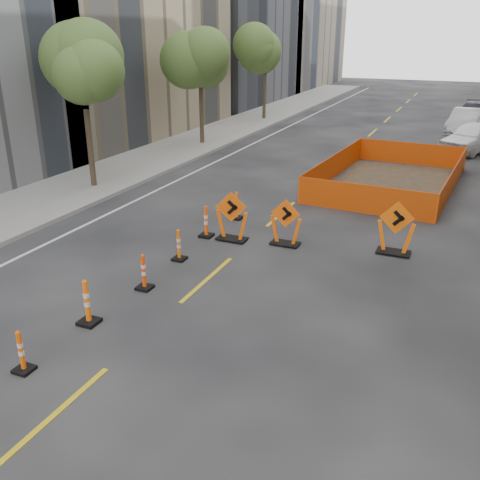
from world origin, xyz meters
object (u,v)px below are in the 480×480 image
at_px(channelizer_3, 87,302).
at_px(parked_car_near, 472,137).
at_px(channelizer_5, 179,245).
at_px(parked_car_mid, 466,122).
at_px(channelizer_7, 237,205).
at_px(parked_car_far, 473,112).
at_px(channelizer_4, 144,272).
at_px(chevron_sign_center, 286,222).
at_px(chevron_sign_left, 232,216).
at_px(channelizer_6, 206,221).
at_px(chevron_sign_right, 396,228).
at_px(channelizer_2, 21,351).

bearing_deg(channelizer_3, parked_car_near, 72.38).
height_order(channelizer_5, parked_car_mid, parked_car_mid).
bearing_deg(channelizer_7, parked_car_far, 74.95).
xyz_separation_m(channelizer_4, parked_car_far, (7.03, 32.30, 0.21)).
height_order(channelizer_7, chevron_sign_center, chevron_sign_center).
bearing_deg(parked_car_mid, channelizer_3, -95.52).
xyz_separation_m(channelizer_3, chevron_sign_left, (0.86, 6.06, 0.25)).
height_order(channelizer_6, chevron_sign_left, chevron_sign_left).
distance_m(channelizer_3, channelizer_5, 4.01).
relative_size(channelizer_7, chevron_sign_right, 0.61).
relative_size(channelizer_3, chevron_sign_center, 0.74).
bearing_deg(channelizer_5, parked_car_near, 69.30).
bearing_deg(channelizer_6, parked_car_far, 75.61).
bearing_deg(channelizer_3, channelizer_7, 88.85).
xyz_separation_m(chevron_sign_center, chevron_sign_right, (3.22, 0.62, 0.08)).
relative_size(channelizer_5, parked_car_mid, 0.19).
distance_m(channelizer_2, parked_car_far, 37.02).
bearing_deg(chevron_sign_right, channelizer_2, -133.47).
xyz_separation_m(channelizer_6, parked_car_near, (7.47, 17.43, 0.28)).
relative_size(channelizer_4, channelizer_6, 0.93).
xyz_separation_m(channelizer_3, parked_car_mid, (6.95, 28.84, 0.25)).
xyz_separation_m(channelizer_2, parked_car_mid, (6.95, 30.84, 0.35)).
relative_size(channelizer_4, chevron_sign_right, 0.60).
bearing_deg(parked_car_far, channelizer_4, -94.97).
bearing_deg(chevron_sign_left, parked_car_mid, 56.25).
bearing_deg(channelizer_4, chevron_sign_left, 80.84).
bearing_deg(channelizer_7, channelizer_5, -90.88).
bearing_deg(parked_car_mid, channelizer_5, -97.39).
distance_m(chevron_sign_right, parked_car_mid, 21.88).
distance_m(channelizer_4, parked_car_mid, 27.67).
bearing_deg(channelizer_7, parked_car_mid, 71.96).
relative_size(channelizer_3, chevron_sign_right, 0.67).
height_order(channelizer_4, channelizer_5, channelizer_4).
relative_size(channelizer_6, chevron_sign_center, 0.70).
bearing_deg(channelizer_4, parked_car_mid, 75.89).
relative_size(channelizer_6, parked_car_far, 0.22).
bearing_deg(channelizer_3, chevron_sign_left, 81.96).
bearing_deg(channelizer_7, chevron_sign_center, -34.55).
relative_size(chevron_sign_right, parked_car_far, 0.34).
bearing_deg(parked_car_near, parked_car_far, 115.20).
height_order(channelizer_5, chevron_sign_center, chevron_sign_center).
xyz_separation_m(channelizer_3, channelizer_6, (-0.03, 6.01, -0.03)).
height_order(channelizer_2, chevron_sign_left, chevron_sign_left).
distance_m(channelizer_6, channelizer_7, 2.01).
bearing_deg(channelizer_2, channelizer_7, 89.05).
bearing_deg(chevron_sign_center, parked_car_near, 69.71).
xyz_separation_m(chevron_sign_left, chevron_sign_right, (4.91, 0.92, 0.02)).
height_order(channelizer_5, chevron_sign_left, chevron_sign_left).
height_order(channelizer_4, parked_car_near, parked_car_near).
bearing_deg(chevron_sign_left, channelizer_3, -116.83).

